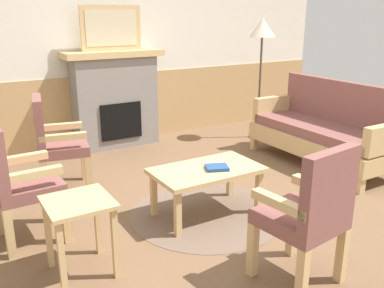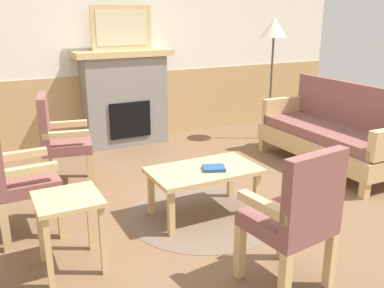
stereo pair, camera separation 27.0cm
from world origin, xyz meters
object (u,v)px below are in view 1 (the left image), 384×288
at_px(framed_picture, 111,28).
at_px(armchair_by_window_left, 17,178).
at_px(couch, 323,131).
at_px(armchair_near_fireplace, 55,140).
at_px(side_table, 79,216).
at_px(armchair_front_left, 309,210).
at_px(book_on_table, 217,168).
at_px(floor_lamp_by_couch, 262,35).
at_px(coffee_table, 207,174).
at_px(fireplace, 115,98).

relative_size(framed_picture, armchair_by_window_left, 0.82).
bearing_deg(couch, armchair_near_fireplace, 164.68).
bearing_deg(side_table, armchair_front_left, -35.80).
bearing_deg(armchair_front_left, armchair_near_fireplace, 112.64).
distance_m(book_on_table, armchair_front_left, 1.14).
xyz_separation_m(couch, side_table, (-3.17, -0.73, 0.04)).
xyz_separation_m(armchair_front_left, floor_lamp_by_couch, (1.98, 2.90, 0.91)).
distance_m(framed_picture, armchair_near_fireplace, 1.88).
bearing_deg(framed_picture, coffee_table, -91.83).
distance_m(armchair_near_fireplace, armchair_front_left, 2.64).
height_order(book_on_table, armchair_by_window_left, armchair_by_window_left).
relative_size(armchair_front_left, floor_lamp_by_couch, 0.58).
height_order(fireplace, armchair_near_fireplace, fireplace).
height_order(framed_picture, armchair_front_left, framed_picture).
xyz_separation_m(side_table, floor_lamp_by_couch, (3.22, 2.00, 1.02)).
bearing_deg(armchair_near_fireplace, framed_picture, 46.56).
xyz_separation_m(fireplace, armchair_front_left, (-0.07, -3.58, -0.11)).
distance_m(coffee_table, armchair_near_fireplace, 1.60).
bearing_deg(armchair_by_window_left, armchair_front_left, -45.82).
bearing_deg(fireplace, couch, -46.46).
bearing_deg(book_on_table, fireplace, 89.68).
height_order(side_table, floor_lamp_by_couch, floor_lamp_by_couch).
height_order(armchair_near_fireplace, floor_lamp_by_couch, floor_lamp_by_couch).
bearing_deg(armchair_by_window_left, fireplace, 51.89).
xyz_separation_m(armchair_near_fireplace, armchair_front_left, (1.02, -2.44, 0.00)).
distance_m(armchair_near_fireplace, armchair_by_window_left, 1.01).
relative_size(fireplace, coffee_table, 1.35).
height_order(framed_picture, coffee_table, framed_picture).
relative_size(couch, floor_lamp_by_couch, 1.07).
bearing_deg(framed_picture, book_on_table, -90.32).
relative_size(book_on_table, armchair_front_left, 0.20).
distance_m(book_on_table, side_table, 1.32).
bearing_deg(book_on_table, armchair_by_window_left, 165.05).
distance_m(framed_picture, armchair_front_left, 3.73).
relative_size(framed_picture, couch, 0.44).
bearing_deg(side_table, coffee_table, 14.06).
height_order(armchair_by_window_left, side_table, armchair_by_window_left).
bearing_deg(fireplace, armchair_near_fireplace, -133.44).
distance_m(framed_picture, side_table, 3.20).
height_order(couch, armchair_near_fireplace, same).
bearing_deg(fireplace, book_on_table, -90.32).
relative_size(armchair_near_fireplace, side_table, 1.78).
height_order(armchair_front_left, side_table, armchair_front_left).
bearing_deg(book_on_table, armchair_front_left, -92.83).
height_order(fireplace, coffee_table, fireplace).
bearing_deg(armchair_near_fireplace, coffee_table, -50.63).
bearing_deg(book_on_table, floor_lamp_by_couch, 42.37).
distance_m(fireplace, book_on_table, 2.45).
height_order(armchair_near_fireplace, armchair_front_left, same).
relative_size(armchair_by_window_left, floor_lamp_by_couch, 0.58).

